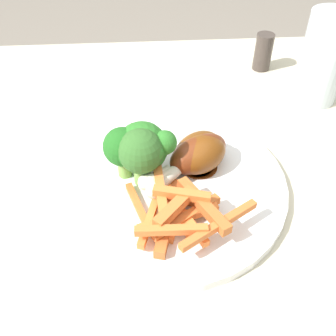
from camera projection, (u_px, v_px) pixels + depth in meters
The scene contains 11 objects.
dining_table at pixel (166, 249), 0.56m from camera, with size 0.97×0.81×0.74m.
dinner_plate at pixel (168, 183), 0.49m from camera, with size 0.29×0.29×0.01m, color white.
broccoli_floret_front at pixel (125, 147), 0.46m from camera, with size 0.05×0.06×0.07m.
broccoli_floret_middle at pixel (140, 153), 0.45m from camera, with size 0.05×0.05×0.07m.
broccoli_floret_back at pixel (144, 147), 0.47m from camera, with size 0.07×0.07×0.07m.
carrot_fries_pile at pixel (177, 209), 0.43m from camera, with size 0.14×0.14×0.04m.
chicken_drumstick_near at pixel (195, 156), 0.49m from camera, with size 0.12×0.09×0.04m.
chicken_drumstick_far at pixel (195, 154), 0.49m from camera, with size 0.11×0.12×0.04m.
chicken_drumstick_extra at pixel (197, 156), 0.49m from camera, with size 0.11×0.09×0.04m.
water_glass at pixel (324, 58), 0.59m from camera, with size 0.07×0.07×0.14m, color silver.
pepper_shaker at pixel (263, 52), 0.68m from camera, with size 0.03×0.03×0.06m, color #423833.
Camera 1 is at (-0.02, -0.33, 1.09)m, focal length 42.76 mm.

